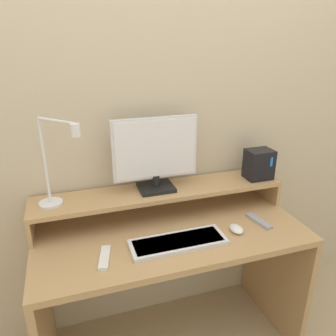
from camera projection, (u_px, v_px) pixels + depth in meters
name	position (u px, v px, depth m)	size (l,w,h in m)	color
wall_back	(152.00, 101.00, 1.59)	(6.00, 0.05, 2.50)	beige
desk	(172.00, 266.00, 1.59)	(1.24, 0.56, 0.70)	tan
monitor_shelf	(161.00, 193.00, 1.62)	(1.24, 0.22, 0.14)	tan
monitor	(155.00, 153.00, 1.55)	(0.41, 0.14, 0.36)	black
desk_lamp	(56.00, 171.00, 1.37)	(0.20, 0.21, 0.40)	silver
router_dock	(259.00, 164.00, 1.71)	(0.14, 0.11, 0.16)	black
keyboard	(178.00, 242.00, 1.41)	(0.42, 0.15, 0.02)	silver
mouse	(236.00, 229.00, 1.50)	(0.06, 0.08, 0.03)	white
remote_control	(105.00, 258.00, 1.32)	(0.07, 0.15, 0.02)	white
remote_secondary	(259.00, 221.00, 1.58)	(0.06, 0.16, 0.02)	#99999E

